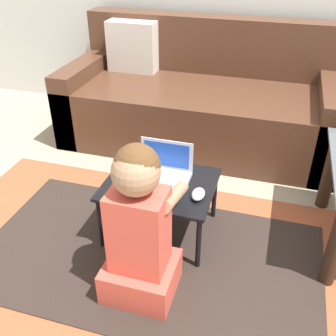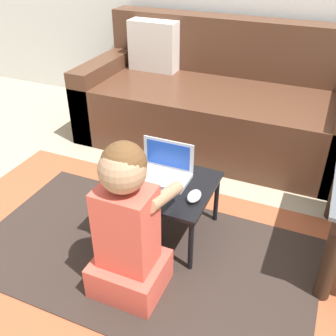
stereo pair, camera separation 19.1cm
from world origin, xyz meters
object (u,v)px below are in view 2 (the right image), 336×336
object	(u,v)px
couch	(217,103)
laptop	(163,172)
laptop_desk	(159,188)
computer_mouse	(194,196)
person_seated	(128,227)

from	to	relation	value
couch	laptop	bearing A→B (deg)	-87.09
laptop_desk	computer_mouse	size ratio (longest dim) A/B	5.39
couch	laptop_desk	xyz separation A→B (m)	(0.05, -1.10, -0.01)
couch	person_seated	xyz separation A→B (m)	(0.09, -1.49, 0.06)
couch	laptop	size ratio (longest dim) A/B	7.05
couch	laptop	world-z (taller)	couch
laptop	person_seated	bearing A→B (deg)	-85.33
person_seated	couch	bearing A→B (deg)	93.42
couch	person_seated	bearing A→B (deg)	-86.58
laptop_desk	computer_mouse	xyz separation A→B (m)	(0.20, -0.06, 0.05)
couch	computer_mouse	xyz separation A→B (m)	(0.26, -1.17, 0.04)
laptop	person_seated	distance (m)	0.44
laptop	computer_mouse	distance (m)	0.23
laptop	computer_mouse	xyz separation A→B (m)	(0.20, -0.11, -0.01)
computer_mouse	person_seated	xyz separation A→B (m)	(-0.17, -0.33, 0.02)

